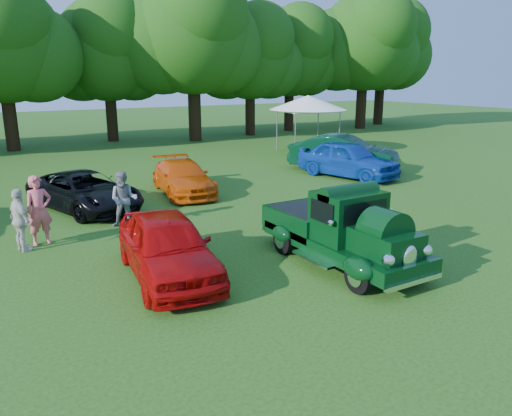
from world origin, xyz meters
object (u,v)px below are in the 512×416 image
back_car_black (85,191)px  red_convertible (167,246)px  spectator_white (20,220)px  canopy_tent (308,103)px  hero_pickup (341,232)px  back_car_green (343,153)px  spectator_pink (39,210)px  spectator_grey (124,199)px  back_car_blue (348,159)px  back_car_orange (183,177)px

back_car_black → red_convertible: bearing=-105.9°
spectator_white → canopy_tent: bearing=-75.7°
hero_pickup → back_car_green: hero_pickup is taller
spectator_pink → canopy_tent: canopy_tent is taller
back_car_green → spectator_grey: size_ratio=3.02×
red_convertible → spectator_pink: (-2.10, 3.93, 0.21)m
back_car_blue → canopy_tent: bearing=53.8°
spectator_white → back_car_green: bearing=-89.7°
back_car_blue → spectator_pink: spectator_pink is taller
back_car_orange → canopy_tent: (10.32, 5.84, 2.27)m
back_car_black → back_car_green: (12.29, 1.04, 0.20)m
hero_pickup → back_car_green: 12.37m
red_convertible → back_car_orange: (3.58, 7.54, -0.10)m
canopy_tent → spectator_pink: bearing=-149.4°
back_car_orange → spectator_pink: size_ratio=2.30×
red_convertible → back_car_blue: 13.04m
red_convertible → canopy_tent: canopy_tent is taller
spectator_grey → canopy_tent: (13.58, 9.05, 2.05)m
spectator_pink → spectator_grey: 2.45m
red_convertible → back_car_green: back_car_green is taller
hero_pickup → back_car_black: 9.29m
back_car_orange → back_car_blue: back_car_blue is taller
back_car_green → spectator_white: back_car_green is taller
spectator_grey → back_car_black: bearing=128.6°
red_convertible → spectator_white: (-2.61, 3.59, 0.10)m
red_convertible → spectator_grey: bearing=93.0°
back_car_black → canopy_tent: canopy_tent is taller
back_car_green → spectator_white: size_ratio=3.08×
red_convertible → back_car_black: red_convertible is taller
spectator_grey → back_car_blue: bearing=38.5°
red_convertible → back_car_orange: size_ratio=0.99×
spectator_white → red_convertible: bearing=-160.3°
back_car_blue → spectator_white: spectator_white is taller
back_car_orange → canopy_tent: bearing=38.0°
back_car_orange → back_car_green: bearing=11.6°
red_convertible → canopy_tent: 19.42m
hero_pickup → back_car_blue: hero_pickup is taller
back_car_blue → hero_pickup: bearing=-146.2°
back_car_blue → spectator_white: bearing=178.6°
back_car_blue → canopy_tent: (2.71, 6.68, 2.09)m
spectator_grey → hero_pickup: bearing=-31.3°
back_car_orange → back_car_green: back_car_green is taller
back_car_black → spectator_pink: spectator_pink is taller
hero_pickup → spectator_pink: bearing=138.8°
spectator_grey → spectator_white: size_ratio=1.02×
red_convertible → spectator_pink: size_ratio=2.27×
back_car_blue → back_car_green: back_car_green is taller
back_car_orange → spectator_white: 7.35m
back_car_black → back_car_orange: back_car_black is taller
red_convertible → back_car_blue: bearing=38.2°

